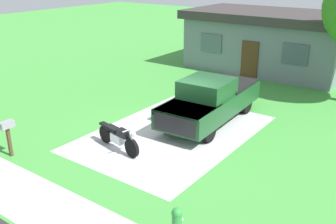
# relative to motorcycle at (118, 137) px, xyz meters

# --- Properties ---
(ground_plane) EXTENTS (80.00, 80.00, 0.00)m
(ground_plane) POSITION_rel_motorcycle_xyz_m (0.74, 2.30, -0.47)
(ground_plane) COLOR green
(driveway_pad) EXTENTS (5.17, 7.68, 0.01)m
(driveway_pad) POSITION_rel_motorcycle_xyz_m (0.74, 2.30, -0.47)
(driveway_pad) COLOR #BABABA
(driveway_pad) RESTS_ON ground
(sidewalk_strip) EXTENTS (36.00, 1.80, 0.01)m
(sidewalk_strip) POSITION_rel_motorcycle_xyz_m (0.74, -3.70, -0.47)
(sidewalk_strip) COLOR beige
(sidewalk_strip) RESTS_ON ground
(motorcycle) EXTENTS (2.19, 0.80, 1.09)m
(motorcycle) POSITION_rel_motorcycle_xyz_m (0.00, 0.00, 0.00)
(motorcycle) COLOR black
(motorcycle) RESTS_ON ground
(pickup_truck) EXTENTS (2.27, 5.71, 1.90)m
(pickup_truck) POSITION_rel_motorcycle_xyz_m (1.27, 4.22, 0.48)
(pickup_truck) COLOR black
(pickup_truck) RESTS_ON ground
(fire_hydrant) EXTENTS (0.32, 0.40, 0.87)m
(fire_hydrant) POSITION_rel_motorcycle_xyz_m (4.36, -2.69, -0.05)
(fire_hydrant) COLOR #2D8C38
(fire_hydrant) RESTS_ON ground
(mailbox) EXTENTS (0.26, 0.48, 1.26)m
(mailbox) POSITION_rel_motorcycle_xyz_m (-2.63, -2.51, 0.51)
(mailbox) COLOR #4C3823
(mailbox) RESTS_ON ground
(neighbor_house) EXTENTS (9.60, 5.60, 3.50)m
(neighbor_house) POSITION_rel_motorcycle_xyz_m (-0.27, 13.64, 1.32)
(neighbor_house) COLOR slate
(neighbor_house) RESTS_ON ground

